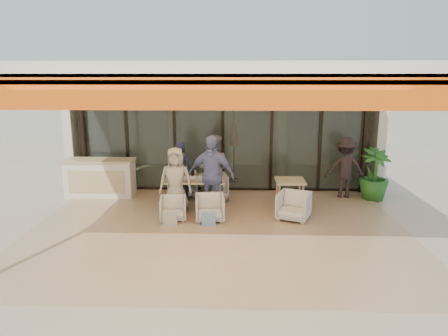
% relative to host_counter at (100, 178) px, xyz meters
% --- Properties ---
extents(ground, '(70.00, 70.00, 0.00)m').
position_rel_host_counter_xyz_m(ground, '(3.30, -2.30, -0.53)').
color(ground, '#C6B293').
rests_on(ground, ground).
extents(terrace_floor, '(8.00, 6.00, 0.01)m').
position_rel_host_counter_xyz_m(terrace_floor, '(3.30, -2.30, -0.53)').
color(terrace_floor, tan).
rests_on(terrace_floor, ground).
extents(terrace_structure, '(8.00, 6.00, 3.40)m').
position_rel_host_counter_xyz_m(terrace_structure, '(3.30, -2.56, 2.72)').
color(terrace_structure, silver).
rests_on(terrace_structure, ground).
extents(glass_storefront, '(8.08, 0.10, 3.20)m').
position_rel_host_counter_xyz_m(glass_storefront, '(3.30, 0.70, 1.07)').
color(glass_storefront, '#9EADA3').
rests_on(glass_storefront, ground).
extents(interior_block, '(9.05, 3.62, 3.52)m').
position_rel_host_counter_xyz_m(interior_block, '(3.30, 3.02, 1.70)').
color(interior_block, silver).
rests_on(interior_block, ground).
extents(host_counter, '(1.85, 0.65, 1.04)m').
position_rel_host_counter_xyz_m(host_counter, '(0.00, 0.00, 0.00)').
color(host_counter, silver).
rests_on(host_counter, ground).
extents(dining_table, '(1.50, 0.90, 0.93)m').
position_rel_host_counter_xyz_m(dining_table, '(2.66, -0.78, 0.16)').
color(dining_table, tan).
rests_on(dining_table, ground).
extents(chair_far_left, '(0.81, 0.77, 0.73)m').
position_rel_host_counter_xyz_m(chair_far_left, '(2.25, 0.17, -0.17)').
color(chair_far_left, white).
rests_on(chair_far_left, ground).
extents(chair_far_right, '(0.79, 0.76, 0.68)m').
position_rel_host_counter_xyz_m(chair_far_right, '(3.09, 0.17, -0.19)').
color(chair_far_right, white).
rests_on(chair_far_right, ground).
extents(chair_near_left, '(0.65, 0.61, 0.60)m').
position_rel_host_counter_xyz_m(chair_near_left, '(2.25, -1.73, -0.23)').
color(chair_near_left, white).
rests_on(chair_near_left, ground).
extents(chair_near_right, '(0.70, 0.66, 0.66)m').
position_rel_host_counter_xyz_m(chair_near_right, '(3.09, -1.73, -0.20)').
color(chair_near_right, white).
rests_on(chair_near_right, ground).
extents(diner_navy, '(0.63, 0.46, 1.60)m').
position_rel_host_counter_xyz_m(diner_navy, '(2.25, -0.33, 0.27)').
color(diner_navy, '#171933').
rests_on(diner_navy, ground).
extents(diner_grey, '(0.98, 0.83, 1.78)m').
position_rel_host_counter_xyz_m(diner_grey, '(3.09, -0.33, 0.36)').
color(diner_grey, slate).
rests_on(diner_grey, ground).
extents(diner_cream, '(0.78, 0.51, 1.59)m').
position_rel_host_counter_xyz_m(diner_cream, '(2.25, -1.23, 0.27)').
color(diner_cream, beige).
rests_on(diner_cream, ground).
extents(diner_periwinkle, '(1.17, 0.67, 1.88)m').
position_rel_host_counter_xyz_m(diner_periwinkle, '(3.09, -1.23, 0.41)').
color(diner_periwinkle, '#6C76B4').
rests_on(diner_periwinkle, ground).
extents(tote_bag_cream, '(0.30, 0.10, 0.34)m').
position_rel_host_counter_xyz_m(tote_bag_cream, '(2.25, -2.13, -0.36)').
color(tote_bag_cream, silver).
rests_on(tote_bag_cream, ground).
extents(tote_bag_blue, '(0.30, 0.10, 0.34)m').
position_rel_host_counter_xyz_m(tote_bag_blue, '(3.09, -2.13, -0.36)').
color(tote_bag_blue, '#99BFD8').
rests_on(tote_bag_blue, ground).
extents(side_table, '(0.70, 0.70, 0.74)m').
position_rel_host_counter_xyz_m(side_table, '(4.99, -0.87, 0.11)').
color(side_table, tan).
rests_on(side_table, ground).
extents(side_chair, '(0.88, 0.85, 0.71)m').
position_rel_host_counter_xyz_m(side_chair, '(4.99, -1.62, -0.18)').
color(side_chair, white).
rests_on(side_chair, ground).
extents(standing_woman, '(1.08, 0.63, 1.65)m').
position_rel_host_counter_xyz_m(standing_woman, '(6.56, 0.11, 0.29)').
color(standing_woman, black).
rests_on(standing_woman, ground).
extents(potted_palm, '(0.94, 0.94, 1.39)m').
position_rel_host_counter_xyz_m(potted_palm, '(7.30, -0.02, 0.16)').
color(potted_palm, '#1E5919').
rests_on(potted_palm, ground).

